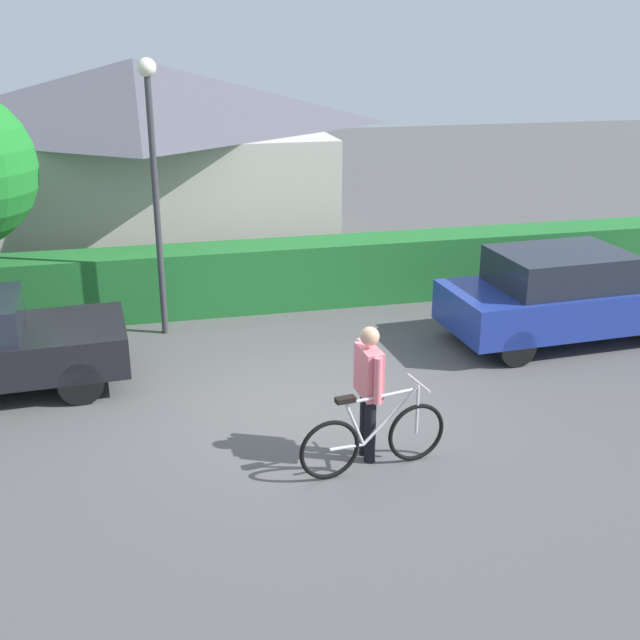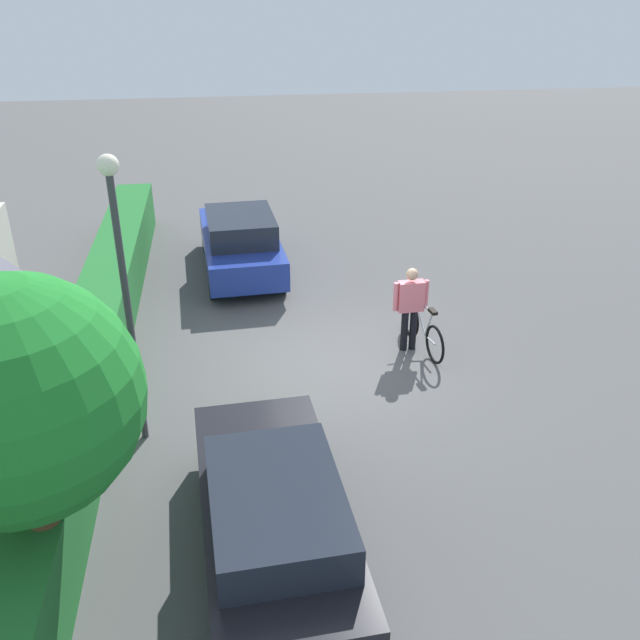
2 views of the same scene
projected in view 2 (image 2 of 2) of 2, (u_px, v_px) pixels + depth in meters
The scene contains 8 objects.
ground_plane at pixel (338, 366), 12.41m from camera, with size 60.00×60.00×0.00m, color #4D4D4D.
hedge_row at pixel (92, 355), 11.62m from camera, with size 16.90×0.90×1.14m, color #20672B.
parked_car_near at pixel (274, 514), 8.04m from camera, with size 4.17×1.86×1.33m.
parked_car_far at pixel (241, 242), 15.95m from camera, with size 4.21×1.89×1.47m.
bicycle at pixel (422, 329), 12.83m from camera, with size 1.77×0.50×0.99m.
person_rider at pixel (410, 303), 12.55m from camera, with size 0.23×0.66×1.62m.
street_lamp at pixel (122, 267), 9.30m from camera, with size 0.28×0.28×4.29m.
tree_kerbside at pixel (17, 401), 6.65m from camera, with size 2.47×2.47×3.90m.
Camera 2 is at (-10.55, 1.87, 6.34)m, focal length 38.98 mm.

